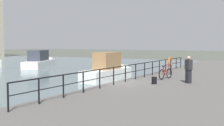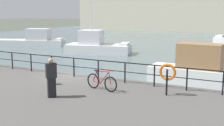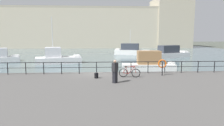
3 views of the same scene
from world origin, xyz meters
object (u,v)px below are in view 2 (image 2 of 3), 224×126
object	(u,v)px
moored_red_daysailer	(33,40)
life_ring_stand	(167,73)
mooring_bollard	(52,80)
moored_harbor_tender	(199,69)
moored_green_narrowboat	(97,45)
parked_bicycle	(102,82)
standing_person	(51,77)

from	to	relation	value
moored_red_daysailer	life_ring_stand	distance (m)	28.09
mooring_bollard	life_ring_stand	bearing A→B (deg)	8.52
moored_harbor_tender	mooring_bollard	world-z (taller)	moored_harbor_tender
moored_green_narrowboat	life_ring_stand	world-z (taller)	moored_green_narrowboat
moored_harbor_tender	life_ring_stand	world-z (taller)	moored_harbor_tender
moored_green_narrowboat	parked_bicycle	world-z (taller)	moored_green_narrowboat
moored_green_narrowboat	mooring_bollard	world-z (taller)	moored_green_narrowboat
moored_red_daysailer	standing_person	bearing A→B (deg)	-66.47
moored_green_narrowboat	parked_bicycle	bearing A→B (deg)	-73.39
parked_bicycle	moored_red_daysailer	bearing A→B (deg)	149.70
moored_harbor_tender	moored_green_narrowboat	world-z (taller)	moored_green_narrowboat
standing_person	mooring_bollard	bearing A→B (deg)	168.88
standing_person	parked_bicycle	bearing A→B (deg)	95.20
moored_harbor_tender	mooring_bollard	bearing A→B (deg)	-129.04
moored_green_narrowboat	moored_red_daysailer	bearing A→B (deg)	154.63
parked_bicycle	mooring_bollard	distance (m)	2.75
mooring_bollard	moored_harbor_tender	bearing A→B (deg)	48.88
moored_red_daysailer	moored_green_narrowboat	xyz separation A→B (m)	(10.74, -2.06, 0.08)
moored_red_daysailer	moored_harbor_tender	world-z (taller)	moored_harbor_tender
moored_harbor_tender	moored_green_narrowboat	bearing A→B (deg)	147.38
moored_harbor_tender	parked_bicycle	world-z (taller)	moored_harbor_tender
moored_green_narrowboat	mooring_bollard	xyz separation A→B (m)	(6.34, -15.26, 0.20)
standing_person	moored_green_narrowboat	bearing A→B (deg)	154.35
moored_harbor_tender	life_ring_stand	bearing A→B (deg)	-90.43
parked_bicycle	mooring_bollard	xyz separation A→B (m)	(-2.73, -0.22, -0.17)
moored_green_narrowboat	life_ring_stand	xyz separation A→B (m)	(11.99, -14.41, 0.96)
parked_bicycle	life_ring_stand	world-z (taller)	life_ring_stand
parked_bicycle	standing_person	size ratio (longest dim) A/B	1.04
moored_green_narrowboat	mooring_bollard	size ratio (longest dim) A/B	16.45
mooring_bollard	parked_bicycle	bearing A→B (deg)	4.68
moored_harbor_tender	parked_bicycle	bearing A→B (deg)	-113.81
moored_green_narrowboat	standing_person	size ratio (longest dim) A/B	4.28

